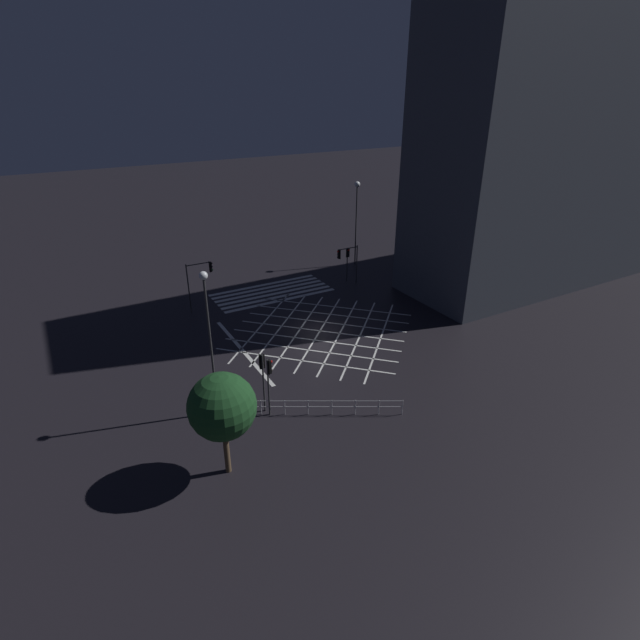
{
  "coord_description": "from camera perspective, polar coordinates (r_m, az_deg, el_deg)",
  "views": [
    {
      "loc": [
        18.35,
        32.46,
        18.97
      ],
      "look_at": [
        0.0,
        0.0,
        1.01
      ],
      "focal_mm": 28.0,
      "sensor_mm": 36.0,
      "label": 1
    }
  ],
  "objects": [
    {
      "name": "traffic_light_se_main",
      "position": [
        45.71,
        -13.51,
        4.99
      ],
      "size": [
        2.43,
        0.36,
        4.56
      ],
      "rotation": [
        0.0,
        0.0,
        3.14
      ],
      "color": "#2D2D30",
      "rests_on": "ground_plane"
    },
    {
      "name": "street_tree_near",
      "position": [
        25.88,
        -11.13,
        -9.71
      ],
      "size": [
        3.52,
        3.52,
        5.95
      ],
      "color": "brown",
      "rests_on": "ground_plane"
    },
    {
      "name": "traffic_light_sw_cross",
      "position": [
        51.67,
        3.19,
        7.15
      ],
      "size": [
        0.36,
        0.39,
        3.56
      ],
      "rotation": [
        0.0,
        0.0,
        1.57
      ],
      "color": "#2D2D30",
      "rests_on": "ground_plane"
    },
    {
      "name": "road_markings",
      "position": [
        45.76,
        -3.54,
        1.18
      ],
      "size": [
        17.31,
        20.82,
        0.01
      ],
      "color": "silver",
      "rests_on": "ground_plane"
    },
    {
      "name": "traffic_light_sw_main",
      "position": [
        50.54,
        3.07,
        7.17
      ],
      "size": [
        2.43,
        0.36,
        3.99
      ],
      "color": "#2D2D30",
      "rests_on": "ground_plane"
    },
    {
      "name": "traffic_light_ne_cross",
      "position": [
        30.9,
        -6.61,
        -5.79
      ],
      "size": [
        0.36,
        0.39,
        4.07
      ],
      "rotation": [
        0.0,
        0.0,
        -1.57
      ],
      "color": "#2D2D30",
      "rests_on": "ground_plane"
    },
    {
      "name": "pedestrian_railing",
      "position": [
        31.54,
        0.0,
        -9.73
      ],
      "size": [
        9.03,
        5.13,
        1.05
      ],
      "rotation": [
        0.0,
        0.0,
        2.63
      ],
      "color": "#B7B7BC",
      "rests_on": "ground_plane"
    },
    {
      "name": "street_lamp_west",
      "position": [
        29.47,
        -12.66,
        -0.08
      ],
      "size": [
        0.5,
        0.5,
        9.48
      ],
      "color": "#2D2D30",
      "rests_on": "ground_plane"
    },
    {
      "name": "ground_plane",
      "position": [
        41.84,
        0.0,
        -1.25
      ],
      "size": [
        200.0,
        200.0,
        0.0
      ],
      "primitive_type": "plane",
      "color": "black"
    },
    {
      "name": "street_lamp_east",
      "position": [
        55.56,
        4.22,
        13.18
      ],
      "size": [
        0.6,
        0.6,
        9.28
      ],
      "color": "#2D2D30",
      "rests_on": "ground_plane"
    },
    {
      "name": "office_building",
      "position": [
        60.04,
        29.31,
        18.73
      ],
      "size": [
        41.48,
        10.06,
        29.65
      ],
      "color": "#3D424C",
      "rests_on": "ground_plane"
    },
    {
      "name": "traffic_light_ne_main",
      "position": [
        30.53,
        -5.82,
        -6.34
      ],
      "size": [
        0.39,
        0.36,
        3.97
      ],
      "rotation": [
        0.0,
        0.0,
        3.14
      ],
      "color": "#2D2D30",
      "rests_on": "ground_plane"
    }
  ]
}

